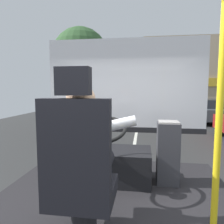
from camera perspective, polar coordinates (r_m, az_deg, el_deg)
The scene contains 11 objects.
ground at distance 10.81m, azimuth 6.64°, elevation -4.56°, with size 18.00×44.00×0.06m.
driver_seat at distance 1.62m, azimuth -8.56°, elevation -16.13°, with size 0.48×0.48×1.30m.
bus_driver at distance 1.69m, azimuth -7.34°, elevation -9.57°, with size 0.79×0.62×0.75m.
steering_console at distance 2.80m, azimuth -1.35°, elevation -13.34°, with size 1.10×0.98×0.86m.
handrail_pole at distance 1.54m, azimuth 26.52°, elevation -1.07°, with size 0.04×0.04×1.97m.
fare_box at distance 2.77m, azimuth 14.56°, elevation -10.36°, with size 0.26×0.26×0.77m.
windshield_panel at distance 3.45m, azimuth 3.52°, elevation 4.22°, with size 2.50×0.08×1.48m.
street_tree at distance 11.39m, azimuth -8.31°, elevation 14.46°, with size 2.79×2.79×5.06m.
shop_building at distance 19.64m, azimuth 23.80°, elevation 8.39°, with size 10.42×4.81×5.84m.
parked_car_charcoal at distance 14.21m, azimuth 24.08°, elevation 0.47°, with size 1.95×4.15×1.36m.
parked_car_blue at distance 19.46m, azimuth 20.83°, elevation 1.93°, with size 1.76×3.98×1.31m.
Camera 1 is at (0.29, -1.81, 1.98)m, focal length 34.52 mm.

